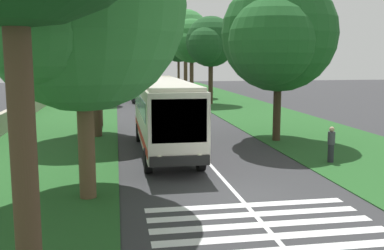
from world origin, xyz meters
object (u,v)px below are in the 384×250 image
roadside_tree_right_0 (209,43)px  roadside_tree_left_3 (103,49)px  roadside_tree_left_1 (90,16)px  trailing_car_1 (140,96)px  roadside_tree_left_2 (78,12)px  roadside_tree_right_4 (275,37)px  trailing_minibus_0 (164,84)px  roadside_tree_right_3 (177,46)px  coach_bus (164,112)px  pedestrian (331,144)px  roadside_tree_right_2 (184,34)px  roadside_tree_left_4 (96,52)px  trailing_car_0 (180,103)px  utility_pole (100,75)px  roadside_tree_right_1 (191,42)px

roadside_tree_right_0 → roadside_tree_left_3: bearing=53.2°
roadside_tree_left_1 → trailing_car_1: bearing=-10.3°
roadside_tree_left_2 → roadside_tree_left_3: bearing=0.3°
roadside_tree_right_4 → roadside_tree_left_3: bearing=19.4°
trailing_car_1 → trailing_minibus_0: size_ratio=0.72×
roadside_tree_left_2 → roadside_tree_right_3: bearing=-10.9°
roadside_tree_right_0 → roadside_tree_right_3: bearing=-1.0°
coach_bus → roadside_tree_right_3: bearing=-8.5°
roadside_tree_right_3 → pedestrian: (-56.25, 0.40, -6.09)m
roadside_tree_left_3 → roadside_tree_right_2: (12.81, -11.73, 2.54)m
roadside_tree_left_4 → trailing_car_0: bearing=-129.0°
roadside_tree_left_3 → roadside_tree_right_4: size_ratio=0.87×
utility_pole → trailing_car_1: bearing=-11.7°
roadside_tree_left_3 → roadside_tree_right_3: roadside_tree_right_3 is taller
trailing_car_1 → roadside_tree_left_2: size_ratio=0.43×
roadside_tree_left_1 → roadside_tree_right_0: size_ratio=1.23×
roadside_tree_left_4 → roadside_tree_right_0: size_ratio=0.88×
roadside_tree_right_2 → roadside_tree_right_1: bearing=175.1°
trailing_minibus_0 → utility_pole: size_ratio=0.85×
coach_bus → roadside_tree_left_3: size_ratio=1.35×
pedestrian → roadside_tree_right_4: bearing=7.3°
coach_bus → trailing_car_1: 27.77m
coach_bus → roadside_tree_right_0: 25.43m
roadside_tree_right_4 → roadside_tree_right_2: bearing=-1.6°
roadside_tree_right_3 → utility_pole: roadside_tree_right_3 is taller
coach_bus → trailing_car_0: bearing=-10.4°
roadside_tree_left_2 → coach_bus: bearing=-27.5°
trailing_minibus_0 → roadside_tree_left_3: (-3.56, 7.59, 4.42)m
trailing_minibus_0 → roadside_tree_left_2: 43.68m
roadside_tree_right_4 → pedestrian: roadside_tree_right_4 is taller
coach_bus → trailing_car_1: bearing=-0.3°
trailing_car_1 → roadside_tree_left_1: bearing=169.7°
trailing_minibus_0 → roadside_tree_right_0: size_ratio=0.65×
utility_pole → roadside_tree_right_0: bearing=-37.8°
roadside_tree_left_2 → pedestrian: 12.83m
roadside_tree_right_1 → utility_pole: size_ratio=1.39×
trailing_minibus_0 → roadside_tree_right_1: 6.64m
roadside_tree_left_4 → pedestrian: size_ratio=4.80×
roadside_tree_left_3 → roadside_tree_right_4: 31.76m
roadside_tree_left_2 → roadside_tree_right_0: 32.76m
trailing_car_0 → roadside_tree_right_3: 34.43m
roadside_tree_right_0 → roadside_tree_right_2: 21.26m
roadside_tree_left_3 → roadside_tree_left_4: bearing=175.1°
roadside_tree_right_1 → roadside_tree_right_2: bearing=-4.9°
pedestrian → roadside_tree_right_0: bearing=0.3°
trailing_car_0 → roadside_tree_left_2: roadside_tree_left_2 is taller
roadside_tree_right_1 → roadside_tree_right_2: (11.65, -1.00, 1.64)m
roadside_tree_left_2 → trailing_car_0: bearing=-15.3°
utility_pole → roadside_tree_left_4: bearing=3.1°
roadside_tree_right_0 → roadside_tree_right_4: size_ratio=0.96×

